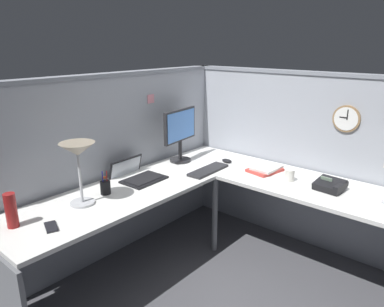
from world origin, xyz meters
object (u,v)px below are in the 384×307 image
computer_mouse (227,161)px  pen_cup (105,187)px  office_phone (331,186)px  monitor (180,131)px  thermos_flask (11,210)px  wall_clock (346,119)px  cell_phone (51,227)px  keyboard (208,170)px  laptop (136,175)px  desk_lamp_dome (78,154)px  book_stack (266,169)px  coffee_mug (290,175)px

computer_mouse → pen_cup: pen_cup is taller
pen_cup → office_phone: bearing=-47.2°
computer_mouse → monitor: bearing=125.2°
thermos_flask → wall_clock: 2.54m
cell_phone → wall_clock: size_ratio=0.65×
keyboard → laptop: bearing=143.7°
pen_cup → wall_clock: (1.52, -1.20, 0.44)m
desk_lamp_dome → book_stack: desk_lamp_dome is taller
pen_cup → cell_phone: bearing=-162.2°
monitor → coffee_mug: bearing=-78.8°
computer_mouse → wall_clock: bearing=-70.9°
monitor → thermos_flask: size_ratio=2.27×
pen_cup → cell_phone: (-0.53, -0.17, -0.05)m
monitor → office_phone: size_ratio=2.26×
computer_mouse → cell_phone: size_ratio=0.72×
pen_cup → cell_phone: 0.56m
keyboard → desk_lamp_dome: 1.18m
cell_phone → book_stack: 1.82m
cell_phone → thermos_flask: (-0.14, 0.19, 0.10)m
pen_cup → keyboard: bearing=-17.5°
coffee_mug → wall_clock: bearing=-36.2°
keyboard → desk_lamp_dome: size_ratio=0.97×
monitor → pen_cup: size_ratio=2.78×
pen_cup → book_stack: pen_cup is taller
keyboard → pen_cup: 0.93m
desk_lamp_dome → thermos_flask: desk_lamp_dome is taller
keyboard → wall_clock: (0.63, -0.92, 0.48)m
keyboard → pen_cup: bearing=160.7°
office_phone → keyboard: bearing=105.7°
pen_cup → book_stack: (1.21, -0.66, -0.03)m
cell_phone → book_stack: (1.75, -0.49, 0.02)m
book_stack → keyboard: bearing=130.7°
desk_lamp_dome → cell_phone: bearing=-155.0°
computer_mouse → desk_lamp_dome: 1.47m
computer_mouse → thermos_flask: size_ratio=0.47×
keyboard → wall_clock: size_ratio=1.95×
laptop → cell_phone: bearing=-164.4°
computer_mouse → coffee_mug: 0.66m
keyboard → book_stack: (0.33, -0.38, 0.01)m
coffee_mug → wall_clock: (0.38, -0.27, 0.45)m
cell_phone → pen_cup: bearing=38.5°
laptop → computer_mouse: laptop is taller
thermos_flask → office_phone: (1.84, -1.27, -0.07)m
monitor → laptop: (-0.57, -0.02, -0.27)m
pen_cup → office_phone: (1.16, -1.25, -0.02)m
book_stack → wall_clock: size_ratio=1.42×
desk_lamp_dome → book_stack: 1.60m
monitor → coffee_mug: 1.07m
desk_lamp_dome → thermos_flask: 0.53m
monitor → wall_clock: size_ratio=2.27×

